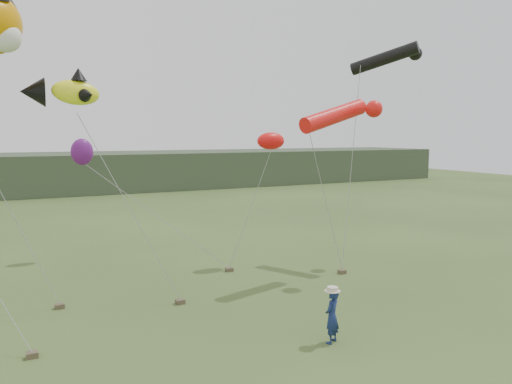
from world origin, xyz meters
TOP-DOWN VIEW (x-y plane):
  - ground at (0.00, 0.00)m, footprint 120.00×120.00m
  - headland at (-3.11, 44.69)m, footprint 90.00×13.00m
  - festival_attendant at (1.31, -0.18)m, footprint 0.69×0.62m
  - sandbag_anchors at (-1.22, 5.59)m, footprint 12.85×5.75m
  - fish_kite at (-5.20, 6.49)m, footprint 2.56×1.73m
  - tube_kites at (7.25, 6.05)m, footprint 7.78×4.34m
  - misc_kites at (0.03, 11.36)m, footprint 8.96×5.64m

SIDE VIEW (x-z plane):
  - ground at x=0.00m, z-range 0.00..0.00m
  - sandbag_anchors at x=-1.22m, z-range 0.00..0.16m
  - festival_attendant at x=1.31m, z-range 0.00..1.59m
  - headland at x=-3.11m, z-range -0.08..3.92m
  - misc_kites at x=0.03m, z-range 4.68..6.26m
  - fish_kite at x=-5.20m, z-range 6.84..8.17m
  - tube_kites at x=7.25m, z-range 5.94..10.21m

